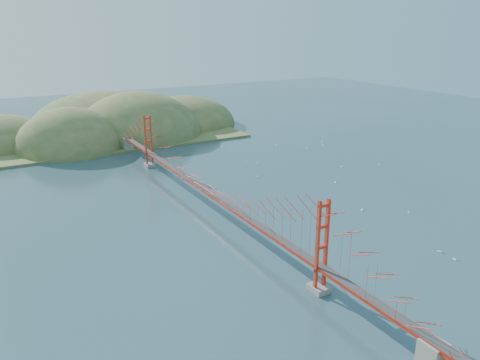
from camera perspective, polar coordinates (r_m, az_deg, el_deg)
ground at (r=81.13m, az=-3.85°, el=-3.61°), size 320.00×320.00×0.00m
bridge at (r=78.94m, az=-4.02°, el=1.16°), size 2.20×94.40×12.00m
far_headlands at (r=143.95m, az=-15.22°, el=5.56°), size 84.00×58.00×25.00m
sailboat_2 at (r=82.96m, az=14.63°, el=-3.57°), size 0.62×0.57×0.70m
sailboat_9 at (r=126.00m, az=10.04°, el=4.22°), size 0.55×0.55×0.62m
sailboat_13 at (r=84.46m, az=19.87°, el=-3.71°), size 0.61×0.61×0.64m
sailboat_4 at (r=107.37m, az=12.27°, el=1.62°), size 0.60×0.60×0.67m
sailboat_8 at (r=123.41m, az=4.41°, el=4.16°), size 0.63×0.56×0.72m
sailboat_6 at (r=72.05m, az=23.11°, el=-7.95°), size 0.66×0.66×0.74m
sailboat_11 at (r=110.93m, az=16.64°, el=1.80°), size 0.57×0.57×0.64m
sailboat_16 at (r=107.66m, az=2.16°, el=2.08°), size 0.61×0.61×0.67m
sailboat_10 at (r=70.70m, az=24.70°, el=-8.70°), size 0.46×0.55×0.63m
sailboat_15 at (r=122.14m, az=8.18°, el=3.88°), size 0.63×0.63×0.66m
sailboat_1 at (r=98.38m, az=2.15°, el=0.49°), size 0.58×0.58×0.60m
sailboat_7 at (r=122.62m, az=-2.14°, el=4.11°), size 0.55×0.46×0.64m
sailboat_3 at (r=107.81m, az=0.78°, el=2.11°), size 0.51×0.48×0.58m
sailboat_17 at (r=129.31m, az=9.97°, el=4.59°), size 0.57×0.51×0.65m
sailboat_14 at (r=96.61m, az=11.52°, el=-0.21°), size 0.51×0.61×0.70m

